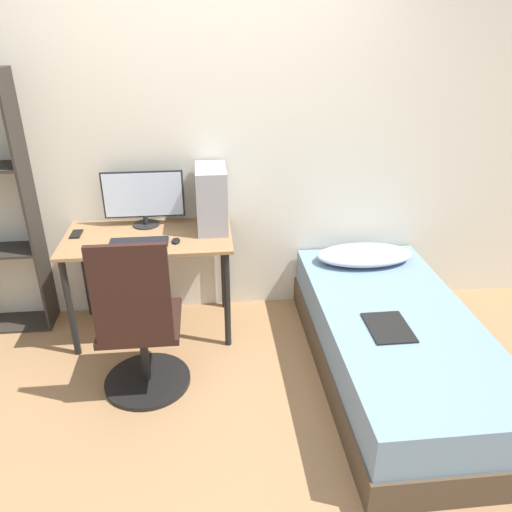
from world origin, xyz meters
TOP-DOWN VIEW (x-y plane):
  - ground_plane at (0.00, 0.00)m, footprint 14.00×14.00m
  - wall_back at (0.00, 1.44)m, footprint 8.00×0.05m
  - desk at (-0.40, 1.11)m, footprint 1.13×0.61m
  - office_chair at (-0.41, 0.43)m, footprint 0.53×0.53m
  - bed at (1.14, 0.43)m, footprint 0.93×1.98m
  - pillow at (1.14, 1.15)m, footprint 0.71×0.36m
  - magazine at (1.03, 0.29)m, footprint 0.24×0.32m
  - monitor at (-0.43, 1.31)m, footprint 0.56×0.19m
  - keyboard at (-0.45, 0.99)m, footprint 0.38×0.13m
  - pc_tower at (0.04, 1.21)m, footprint 0.20×0.37m
  - mouse at (-0.21, 0.99)m, footprint 0.06×0.09m
  - phone at (-0.89, 1.18)m, footprint 0.07×0.14m

SIDE VIEW (x-z plane):
  - ground_plane at x=0.00m, z-range 0.00..0.00m
  - bed at x=1.14m, z-range 0.00..0.45m
  - office_chair at x=-0.41m, z-range -0.12..0.93m
  - magazine at x=1.03m, z-range 0.45..0.46m
  - pillow at x=1.14m, z-range 0.45..0.56m
  - desk at x=-0.40m, z-range 0.26..1.01m
  - phone at x=-0.89m, z-range 0.74..0.75m
  - keyboard at x=-0.45m, z-range 0.74..0.76m
  - mouse at x=-0.21m, z-range 0.74..0.76m
  - monitor at x=-0.43m, z-range 0.76..1.15m
  - pc_tower at x=0.04m, z-range 0.74..1.18m
  - wall_back at x=0.00m, z-range 0.00..2.50m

